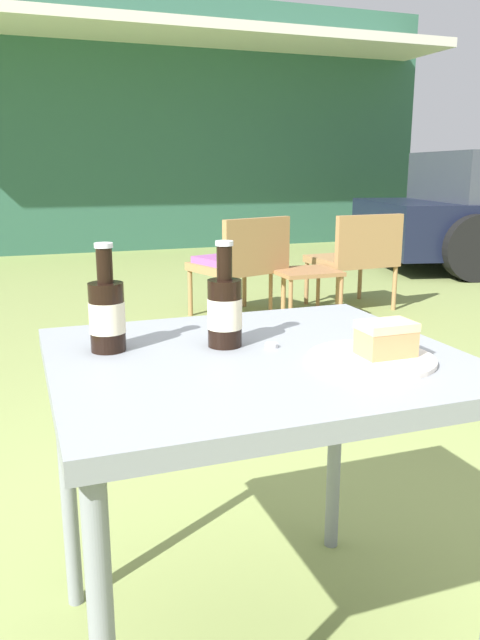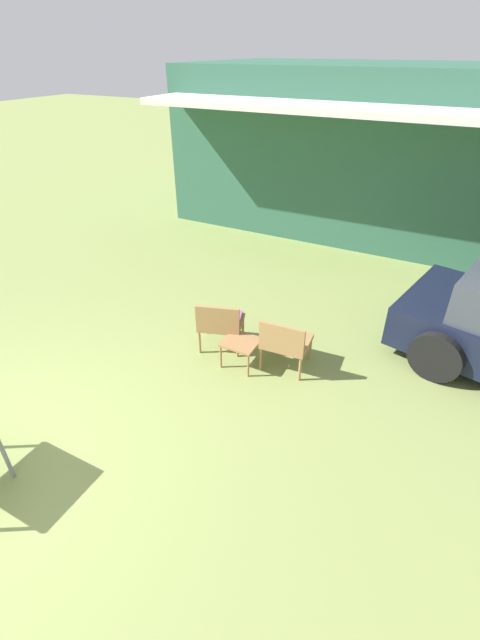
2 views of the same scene
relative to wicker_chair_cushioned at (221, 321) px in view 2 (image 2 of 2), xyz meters
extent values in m
cube|color=#2D5B47|center=(0.35, 6.48, 1.23)|extent=(8.04, 4.49, 3.35)
cube|color=silver|center=(0.35, 3.64, 2.30)|extent=(7.64, 1.20, 0.12)
cylinder|color=black|center=(3.14, 2.46, -0.11)|extent=(0.70, 0.34, 0.67)
cylinder|color=black|center=(2.75, 0.69, -0.11)|extent=(0.70, 0.34, 0.67)
cylinder|color=#9E7547|center=(0.16, 0.37, -0.26)|extent=(0.04, 0.04, 0.36)
cylinder|color=#9E7547|center=(-0.35, 0.20, -0.26)|extent=(0.04, 0.04, 0.36)
cylinder|color=#9E7547|center=(0.31, -0.09, -0.26)|extent=(0.04, 0.04, 0.36)
cylinder|color=#9E7547|center=(-0.20, -0.26, -0.26)|extent=(0.04, 0.04, 0.36)
cube|color=#9E7547|center=(-0.02, 0.06, -0.06)|extent=(0.73, 0.69, 0.06)
cube|color=#9E7547|center=(0.06, -0.18, 0.15)|extent=(0.58, 0.23, 0.35)
cube|color=#995193|center=(-0.02, 0.06, 0.00)|extent=(0.65, 0.60, 0.05)
cylinder|color=#9E7547|center=(1.22, 0.31, -0.26)|extent=(0.04, 0.04, 0.36)
cylinder|color=#9E7547|center=(0.69, 0.28, -0.26)|extent=(0.04, 0.04, 0.36)
cylinder|color=#9E7547|center=(1.25, -0.17, -0.26)|extent=(0.04, 0.04, 0.36)
cylinder|color=#9E7547|center=(0.72, -0.20, -0.26)|extent=(0.04, 0.04, 0.36)
cube|color=#9E7547|center=(0.97, 0.06, -0.06)|extent=(0.63, 0.58, 0.06)
cube|color=#9E7547|center=(0.99, -0.19, 0.15)|extent=(0.59, 0.09, 0.35)
cube|color=#996B42|center=(0.43, -0.22, -0.08)|extent=(0.46, 0.42, 0.03)
cylinder|color=#996B42|center=(0.23, -0.41, -0.27)|extent=(0.03, 0.03, 0.35)
cylinder|color=#996B42|center=(0.63, -0.41, -0.27)|extent=(0.03, 0.03, 0.35)
cylinder|color=#996B42|center=(0.23, -0.03, -0.27)|extent=(0.03, 0.03, 0.35)
cylinder|color=#996B42|center=(0.63, -0.03, -0.27)|extent=(0.03, 0.03, 0.35)
cylinder|color=gray|center=(-0.76, -2.88, -0.09)|extent=(0.04, 0.04, 0.70)
camera|label=1|loc=(-1.59, -4.38, 0.68)|focal=35.00mm
camera|label=2|loc=(2.54, -4.28, 3.21)|focal=24.00mm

